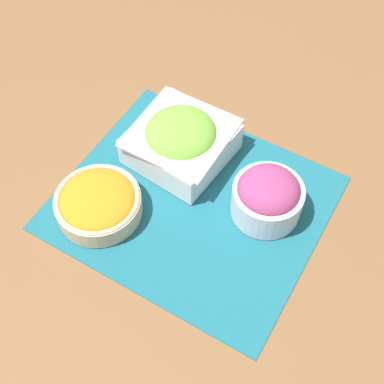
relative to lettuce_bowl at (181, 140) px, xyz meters
name	(u,v)px	position (x,y,z in m)	size (l,w,h in m)	color
ground_plane	(192,203)	(-0.07, 0.08, -0.05)	(3.00, 3.00, 0.00)	brown
placemat	(192,202)	(-0.07, 0.08, -0.05)	(0.45, 0.39, 0.00)	#195B6B
lettuce_bowl	(181,140)	(0.00, 0.00, 0.00)	(0.18, 0.18, 0.09)	white
carrot_bowl	(98,202)	(0.06, 0.18, -0.02)	(0.15, 0.15, 0.05)	#C6B28E
onion_bowl	(268,196)	(-0.19, 0.03, 0.00)	(0.12, 0.12, 0.09)	silver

